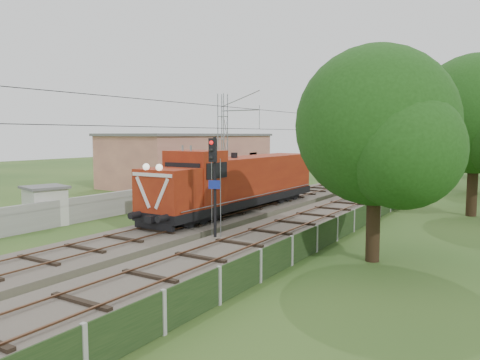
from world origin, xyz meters
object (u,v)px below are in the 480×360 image
Objects in this scene: coach_rake at (461,148)px; signal_post at (214,171)px; locomotive at (238,181)px; relay_hut at (45,205)px.

signal_post is (-1.74, -75.31, 0.77)m from coach_rake.
relay_hut is (-7.40, -8.71, -1.02)m from locomotive.
locomotive is 11.47m from relay_hut.
locomotive is at bearing -94.21° from coach_rake.
coach_rake reaches higher than relay_hut.
signal_post is 11.00m from relay_hut.
signal_post reaches higher than locomotive.
signal_post reaches higher than relay_hut.
relay_hut is at bearing -99.18° from coach_rake.
coach_rake is at bearing 85.79° from locomotive.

